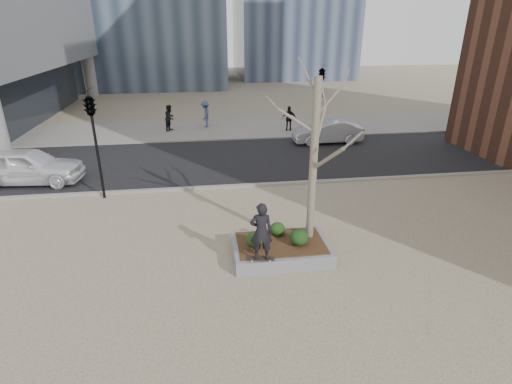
{
  "coord_description": "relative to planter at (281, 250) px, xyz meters",
  "views": [
    {
      "loc": [
        -1.3,
        -10.7,
        6.8
      ],
      "look_at": [
        0.5,
        2.0,
        1.4
      ],
      "focal_mm": 28.0,
      "sensor_mm": 36.0,
      "label": 1
    }
  ],
  "objects": [
    {
      "name": "skateboard",
      "position": [
        -0.76,
        -0.88,
        0.26
      ],
      "size": [
        0.8,
        0.31,
        0.08
      ],
      "primitive_type": null,
      "rotation": [
        0.0,
        0.0,
        -0.15
      ],
      "color": "black",
      "rests_on": "planter"
    },
    {
      "name": "sycamore_tree",
      "position": [
        1.0,
        0.3,
        3.56
      ],
      "size": [
        2.8,
        2.8,
        6.6
      ],
      "primitive_type": null,
      "color": "gray",
      "rests_on": "planter_mulch"
    },
    {
      "name": "pedestrian_c",
      "position": [
        3.75,
        15.8,
        0.64
      ],
      "size": [
        1.05,
        0.61,
        1.68
      ],
      "primitive_type": "imported",
      "rotation": [
        0.0,
        0.0,
        2.93
      ],
      "color": "black",
      "rests_on": "far_sidewalk"
    },
    {
      "name": "ground",
      "position": [
        -1.0,
        0.0,
        -0.23
      ],
      "size": [
        120.0,
        120.0,
        0.0
      ],
      "primitive_type": "plane",
      "color": "tan",
      "rests_on": "ground"
    },
    {
      "name": "pedestrian_a",
      "position": [
        -4.33,
        16.97,
        0.68
      ],
      "size": [
        0.96,
        1.05,
        1.76
      ],
      "primitive_type": "imported",
      "rotation": [
        0.0,
        0.0,
        1.15
      ],
      "color": "black",
      "rests_on": "far_sidewalk"
    },
    {
      "name": "far_sidewalk",
      "position": [
        -1.0,
        17.0,
        -0.21
      ],
      "size": [
        60.0,
        6.0,
        0.02
      ],
      "primitive_type": "cube",
      "color": "gray",
      "rests_on": "ground"
    },
    {
      "name": "planter",
      "position": [
        0.0,
        0.0,
        0.0
      ],
      "size": [
        3.0,
        2.0,
        0.45
      ],
      "primitive_type": "cube",
      "color": "gray",
      "rests_on": "ground"
    },
    {
      "name": "shrub_right",
      "position": [
        0.53,
        -0.2,
        0.51
      ],
      "size": [
        0.58,
        0.58,
        0.5
      ],
      "primitive_type": "ellipsoid",
      "color": "#113715",
      "rests_on": "planter_mulch"
    },
    {
      "name": "pedestrian_b",
      "position": [
        -1.9,
        17.65,
        0.71
      ],
      "size": [
        0.83,
        1.26,
        1.83
      ],
      "primitive_type": "imported",
      "rotation": [
        0.0,
        0.0,
        4.58
      ],
      "color": "#424F77",
      "rests_on": "far_sidewalk"
    },
    {
      "name": "car_silver",
      "position": [
        5.41,
        12.45,
        0.49
      ],
      "size": [
        4.23,
        1.54,
        1.38
      ],
      "primitive_type": "imported",
      "rotation": [
        0.0,
        0.0,
        4.69
      ],
      "color": "#AAACB3",
      "rests_on": "street"
    },
    {
      "name": "shrub_middle",
      "position": [
        -0.01,
        0.51,
        0.48
      ],
      "size": [
        0.5,
        0.5,
        0.42
      ],
      "primitive_type": "ellipsoid",
      "color": "black",
      "rests_on": "planter_mulch"
    },
    {
      "name": "car_third",
      "position": [
        15.81,
        11.38,
        0.41
      ],
      "size": [
        4.53,
        2.73,
        1.23
      ],
      "primitive_type": "imported",
      "rotation": [
        0.0,
        0.0,
        4.97
      ],
      "color": "#565662",
      "rests_on": "street"
    },
    {
      "name": "traffic_light_near",
      "position": [
        -6.5,
        5.6,
        2.02
      ],
      "size": [
        0.6,
        2.48,
        4.5
      ],
      "primitive_type": null,
      "color": "black",
      "rests_on": "ground"
    },
    {
      "name": "police_car",
      "position": [
        -10.21,
        7.83,
        0.61
      ],
      "size": [
        4.97,
        2.38,
        1.64
      ],
      "primitive_type": "imported",
      "rotation": [
        0.0,
        0.0,
        1.48
      ],
      "color": "white",
      "rests_on": "street"
    },
    {
      "name": "shrub_left",
      "position": [
        -0.83,
        -0.11,
        0.5
      ],
      "size": [
        0.56,
        0.56,
        0.47
      ],
      "primitive_type": "ellipsoid",
      "color": "black",
      "rests_on": "planter_mulch"
    },
    {
      "name": "traffic_light_far",
      "position": [
        5.5,
        14.6,
        2.02
      ],
      "size": [
        0.6,
        2.48,
        4.5
      ],
      "primitive_type": null,
      "color": "black",
      "rests_on": "ground"
    },
    {
      "name": "planter_mulch",
      "position": [
        0.0,
        0.0,
        0.25
      ],
      "size": [
        2.7,
        1.7,
        0.04
      ],
      "primitive_type": "cube",
      "color": "#382314",
      "rests_on": "planter"
    },
    {
      "name": "skateboarder",
      "position": [
        -0.76,
        -0.88,
        1.18
      ],
      "size": [
        0.67,
        0.47,
        1.76
      ],
      "primitive_type": "imported",
      "rotation": [
        0.0,
        0.0,
        3.06
      ],
      "color": "black",
      "rests_on": "skateboard"
    },
    {
      "name": "street",
      "position": [
        -1.0,
        10.0,
        -0.21
      ],
      "size": [
        60.0,
        8.0,
        0.02
      ],
      "primitive_type": "cube",
      "color": "black",
      "rests_on": "ground"
    }
  ]
}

